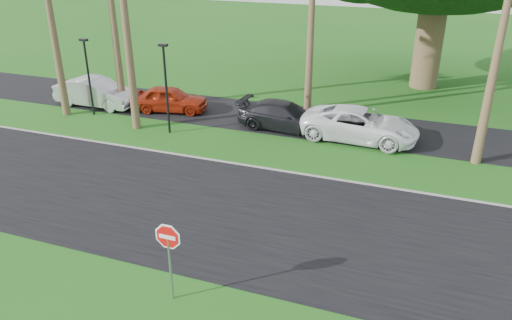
{
  "coord_description": "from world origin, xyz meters",
  "views": [
    {
      "loc": [
        6.67,
        -12.89,
        9.63
      ],
      "look_at": [
        0.81,
        3.12,
        1.8
      ],
      "focal_mm": 35.0,
      "sensor_mm": 36.0,
      "label": 1
    }
  ],
  "objects_px": {
    "car_dark": "(285,116)",
    "car_red": "(170,99)",
    "car_silver": "(96,93)",
    "stop_sign_near": "(169,247)",
    "car_minivan": "(360,125)"
  },
  "relations": [
    {
      "from": "car_silver",
      "to": "car_red",
      "type": "bearing_deg",
      "value": -80.99
    },
    {
      "from": "car_silver",
      "to": "car_minivan",
      "type": "xyz_separation_m",
      "value": [
        15.73,
        0.05,
        -0.04
      ]
    },
    {
      "from": "stop_sign_near",
      "to": "car_silver",
      "type": "bearing_deg",
      "value": 132.51
    },
    {
      "from": "stop_sign_near",
      "to": "car_silver",
      "type": "distance_m",
      "value": 18.84
    },
    {
      "from": "stop_sign_near",
      "to": "car_silver",
      "type": "relative_size",
      "value": 0.51
    },
    {
      "from": "car_silver",
      "to": "car_red",
      "type": "distance_m",
      "value": 4.65
    },
    {
      "from": "car_dark",
      "to": "car_silver",
      "type": "bearing_deg",
      "value": 94.44
    },
    {
      "from": "stop_sign_near",
      "to": "car_dark",
      "type": "xyz_separation_m",
      "value": [
        -0.98,
        14.04,
        -1.04
      ]
    },
    {
      "from": "car_red",
      "to": "car_silver",
      "type": "bearing_deg",
      "value": 85.87
    },
    {
      "from": "car_silver",
      "to": "stop_sign_near",
      "type": "bearing_deg",
      "value": -136.76
    },
    {
      "from": "car_minivan",
      "to": "car_silver",
      "type": "bearing_deg",
      "value": 92.84
    },
    {
      "from": "car_silver",
      "to": "car_minivan",
      "type": "bearing_deg",
      "value": -89.07
    },
    {
      "from": "stop_sign_near",
      "to": "car_dark",
      "type": "height_order",
      "value": "stop_sign_near"
    },
    {
      "from": "stop_sign_near",
      "to": "car_minivan",
      "type": "distance_m",
      "value": 14.28
    },
    {
      "from": "car_dark",
      "to": "car_red",
      "type": "bearing_deg",
      "value": 89.63
    }
  ]
}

